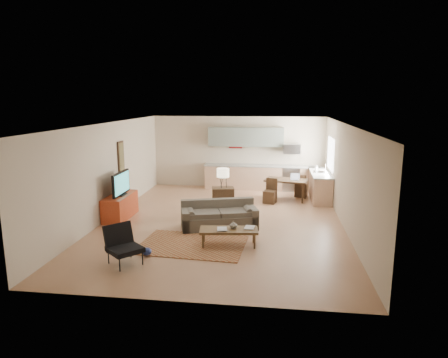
# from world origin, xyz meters

# --- Properties ---
(room) EXTENTS (9.00, 9.00, 9.00)m
(room) POSITION_xyz_m (0.00, 0.00, 1.35)
(room) COLOR #A17151
(room) RESTS_ON ground
(kitchen_counter_back) EXTENTS (4.26, 0.64, 0.92)m
(kitchen_counter_back) POSITION_xyz_m (0.90, 4.18, 0.46)
(kitchen_counter_back) COLOR tan
(kitchen_counter_back) RESTS_ON ground
(kitchen_counter_right) EXTENTS (0.64, 2.26, 0.92)m
(kitchen_counter_right) POSITION_xyz_m (2.93, 3.00, 0.46)
(kitchen_counter_right) COLOR tan
(kitchen_counter_right) RESTS_ON ground
(kitchen_range) EXTENTS (0.62, 0.62, 0.90)m
(kitchen_range) POSITION_xyz_m (2.00, 4.18, 0.45)
(kitchen_range) COLOR #A5A8AD
(kitchen_range) RESTS_ON ground
(kitchen_microwave) EXTENTS (0.62, 0.40, 0.35)m
(kitchen_microwave) POSITION_xyz_m (2.00, 4.20, 1.55)
(kitchen_microwave) COLOR #A5A8AD
(kitchen_microwave) RESTS_ON room
(upper_cabinets) EXTENTS (2.80, 0.34, 0.70)m
(upper_cabinets) POSITION_xyz_m (0.30, 4.33, 1.95)
(upper_cabinets) COLOR slate
(upper_cabinets) RESTS_ON room
(window_right) EXTENTS (0.02, 1.40, 1.05)m
(window_right) POSITION_xyz_m (3.23, 3.00, 1.55)
(window_right) COLOR white
(window_right) RESTS_ON room
(wall_art_left) EXTENTS (0.06, 0.42, 1.10)m
(wall_art_left) POSITION_xyz_m (-3.21, 0.90, 1.55)
(wall_art_left) COLOR olive
(wall_art_left) RESTS_ON room
(triptych) EXTENTS (1.70, 0.04, 0.50)m
(triptych) POSITION_xyz_m (-0.10, 4.47, 1.75)
(triptych) COLOR beige
(triptych) RESTS_ON room
(rug) EXTENTS (2.54, 1.85, 0.02)m
(rug) POSITION_xyz_m (-0.46, -1.88, 0.01)
(rug) COLOR brown
(rug) RESTS_ON floor
(sofa) EXTENTS (2.22, 1.44, 0.71)m
(sofa) POSITION_xyz_m (-0.02, -0.54, 0.36)
(sofa) COLOR #555045
(sofa) RESTS_ON floor
(coffee_table) EXTENTS (1.40, 0.69, 0.41)m
(coffee_table) POSITION_xyz_m (0.38, -1.80, 0.20)
(coffee_table) COLOR #4F391F
(coffee_table) RESTS_ON floor
(book_a) EXTENTS (0.32, 0.37, 0.03)m
(book_a) POSITION_xyz_m (0.13, -1.88, 0.41)
(book_a) COLOR maroon
(book_a) RESTS_ON coffee_table
(book_b) EXTENTS (0.28, 0.35, 0.02)m
(book_b) POSITION_xyz_m (0.74, -1.65, 0.41)
(book_b) COLOR navy
(book_b) RESTS_ON coffee_table
(vase) EXTENTS (0.23, 0.23, 0.18)m
(vase) POSITION_xyz_m (0.48, -1.73, 0.49)
(vase) COLOR black
(vase) RESTS_ON coffee_table
(armchair) EXTENTS (1.00, 1.00, 0.81)m
(armchair) POSITION_xyz_m (-1.60, -3.13, 0.41)
(armchair) COLOR black
(armchair) RESTS_ON floor
(tv_credenza) EXTENTS (0.56, 1.45, 0.67)m
(tv_credenza) POSITION_xyz_m (-2.95, -0.01, 0.34)
(tv_credenza) COLOR #9A3116
(tv_credenza) RESTS_ON floor
(tv) EXTENTS (0.11, 1.12, 0.67)m
(tv) POSITION_xyz_m (-2.89, -0.01, 1.01)
(tv) COLOR black
(tv) RESTS_ON tv_credenza
(console_table) EXTENTS (0.72, 0.54, 0.75)m
(console_table) POSITION_xyz_m (-0.11, 0.94, 0.38)
(console_table) COLOR #332215
(console_table) RESTS_ON floor
(table_lamp) EXTENTS (0.41, 0.41, 0.60)m
(table_lamp) POSITION_xyz_m (-0.11, 0.94, 1.06)
(table_lamp) COLOR beige
(table_lamp) RESTS_ON console_table
(dining_table) EXTENTS (1.51, 1.06, 0.70)m
(dining_table) POSITION_xyz_m (1.79, 2.72, 0.35)
(dining_table) COLOR #332215
(dining_table) RESTS_ON floor
(dining_chair_near) EXTENTS (0.48, 0.49, 0.80)m
(dining_chair_near) POSITION_xyz_m (1.26, 2.22, 0.40)
(dining_chair_near) COLOR #332215
(dining_chair_near) RESTS_ON floor
(dining_chair_far) EXTENTS (0.47, 0.49, 0.81)m
(dining_chair_far) POSITION_xyz_m (2.32, 3.22, 0.40)
(dining_chair_far) COLOR #332215
(dining_chair_far) RESTS_ON floor
(laptop) EXTENTS (0.31, 0.24, 0.22)m
(laptop) POSITION_xyz_m (2.07, 2.63, 0.81)
(laptop) COLOR #A5A8AD
(laptop) RESTS_ON dining_table
(soap_bottle) EXTENTS (0.12, 0.12, 0.19)m
(soap_bottle) POSITION_xyz_m (2.83, 3.34, 1.02)
(soap_bottle) COLOR beige
(soap_bottle) RESTS_ON kitchen_counter_right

